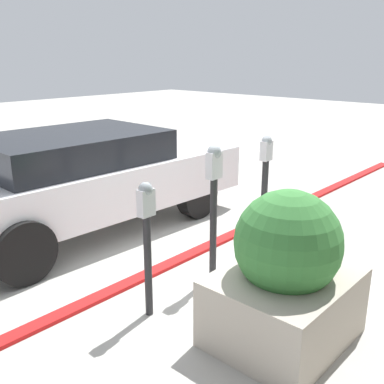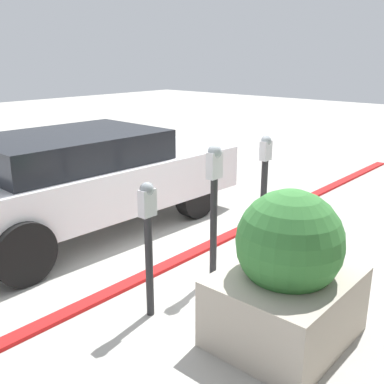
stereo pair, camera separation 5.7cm
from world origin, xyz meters
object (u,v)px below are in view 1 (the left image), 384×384
Objects in this scene: parking_meter_nearest at (147,232)px; parked_car_front at (82,177)px; parking_meter_second at (214,194)px; parking_meter_middle at (265,183)px; planter_box at (285,276)px.

parking_meter_nearest is 2.46m from parked_car_front.
parking_meter_second is (0.96, 0.01, 0.14)m from parking_meter_nearest.
planter_box is at bearing -140.74° from parking_meter_middle.
parking_meter_second is 0.33× the size of parked_car_front.
parked_car_front is (0.89, 2.29, -0.08)m from parking_meter_nearest.
parking_meter_nearest is 0.97m from parking_meter_second.
planter_box is at bearing -94.07° from parked_car_front.
parking_meter_middle reaches higher than parked_car_front.
planter_box is (0.52, -1.14, -0.25)m from parking_meter_nearest.
parking_meter_nearest is at bearing -109.15° from parked_car_front.
parked_car_front reaches higher than parking_meter_nearest.
parking_meter_second is 0.98m from parking_meter_middle.
parking_meter_nearest is 0.89× the size of parking_meter_middle.
parking_meter_nearest is at bearing -179.46° from parking_meter_second.
parking_meter_middle is at bearing 39.26° from planter_box.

